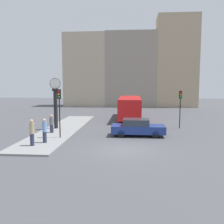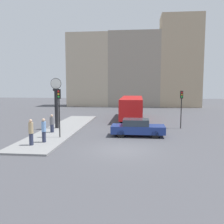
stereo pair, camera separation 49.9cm
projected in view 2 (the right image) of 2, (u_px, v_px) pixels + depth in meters
The scene contains 11 objects.
ground_plane at pixel (122, 150), 16.68m from camera, with size 120.00×120.00×0.00m, color #47474C.
sidewalk_corner at pixel (64, 129), 24.28m from camera, with size 3.38×18.10×0.13m, color gray.
building_row at pixel (136, 67), 48.59m from camera, with size 25.52×5.00×17.17m.
sedan_car at pixel (137, 128), 21.06m from camera, with size 4.49×1.85×1.46m.
bus_distant at pixel (132, 107), 31.27m from camera, with size 2.60×9.78×2.71m.
traffic_light_near at pixel (59, 103), 19.79m from camera, with size 0.26×0.24×3.86m.
traffic_light_far at pixel (181, 102), 24.45m from camera, with size 0.26×0.24×3.74m.
street_clock at pixel (56, 104), 24.04m from camera, with size 1.04×0.47×4.82m.
pedestrian_blue_stripe at pixel (44, 130), 18.27m from camera, with size 0.33×0.33×1.77m.
pedestrian_grey_jacket at pixel (52, 123), 22.04m from camera, with size 0.38×0.38×1.60m.
pedestrian_tan_coat at pixel (31, 132), 17.39m from camera, with size 0.34×0.34×1.83m.
Camera 2 is at (1.05, -16.27, 4.41)m, focal length 40.00 mm.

